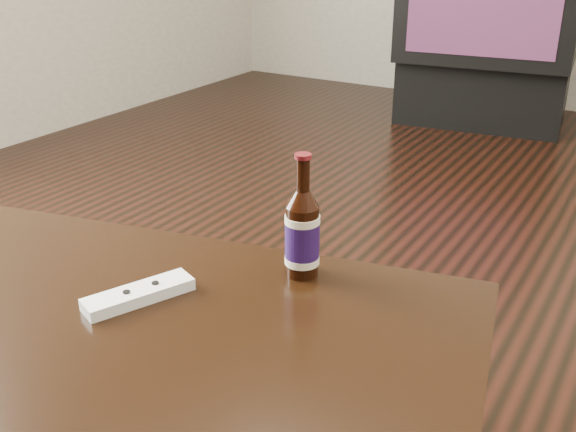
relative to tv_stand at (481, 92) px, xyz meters
The scene contains 5 objects.
floor 2.56m from the tv_stand, 75.32° to the right, with size 5.00×6.00×0.01m, color black.
tv_stand is the anchor object (origin of this frame).
coffee_table 2.98m from the tv_stand, 84.82° to the right, with size 1.23×0.87×0.42m.
beer_bottle 2.73m from the tv_stand, 80.95° to the right, with size 0.08×0.08×0.23m.
remote 2.92m from the tv_stand, 85.40° to the right, with size 0.12×0.20×0.02m.
Camera 1 is at (0.33, -1.16, 1.02)m, focal length 42.00 mm.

